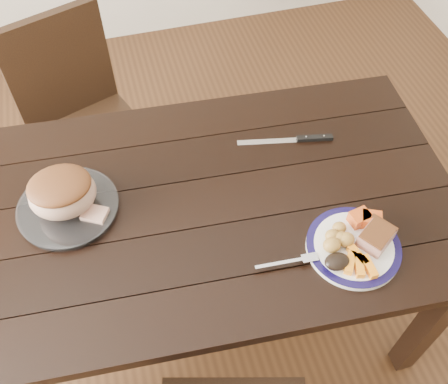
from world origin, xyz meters
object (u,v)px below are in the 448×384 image
object	(u,v)px
serving_platter	(69,208)
fork	(291,261)
chair_far	(81,115)
pork_slice	(376,237)
roast_joint	(63,194)
dining_table	(198,220)
dinner_plate	(353,247)
carving_knife	(303,139)

from	to	relation	value
serving_platter	fork	world-z (taller)	fork
chair_far	pork_slice	bearing A→B (deg)	107.02
chair_far	roast_joint	size ratio (longest dim) A/B	4.81
dining_table	chair_far	world-z (taller)	chair_far
dining_table	chair_far	distance (m)	0.81
dining_table	dinner_plate	size ratio (longest dim) A/B	6.24
chair_far	serving_platter	size ratio (longest dim) A/B	3.18
dinner_plate	fork	distance (m)	0.19
roast_joint	serving_platter	bearing A→B (deg)	0.00
dining_table	serving_platter	xyz separation A→B (m)	(-0.38, 0.08, 0.10)
dinner_plate	fork	xyz separation A→B (m)	(-0.19, -0.00, 0.01)
serving_platter	pork_slice	distance (m)	0.90
dining_table	roast_joint	size ratio (longest dim) A/B	8.60
serving_platter	dinner_plate	bearing A→B (deg)	-24.82
chair_far	roast_joint	world-z (taller)	chair_far
dining_table	pork_slice	xyz separation A→B (m)	(0.45, -0.28, 0.13)
chair_far	dinner_plate	size ratio (longest dim) A/B	3.49
fork	dining_table	bearing A→B (deg)	129.74
serving_platter	fork	xyz separation A→B (m)	(0.58, -0.35, 0.01)
dining_table	roast_joint	bearing A→B (deg)	168.47
pork_slice	chair_far	bearing A→B (deg)	127.28
pork_slice	carving_knife	distance (m)	0.44
chair_far	carving_knife	size ratio (longest dim) A/B	2.93
dinner_plate	carving_knife	bearing A→B (deg)	87.81
serving_platter	pork_slice	xyz separation A→B (m)	(0.82, -0.36, 0.03)
dinner_plate	serving_platter	xyz separation A→B (m)	(-0.76, 0.35, 0.00)
fork	carving_knife	xyz separation A→B (m)	(0.20, 0.44, -0.01)
serving_platter	roast_joint	size ratio (longest dim) A/B	1.51
dinner_plate	carving_knife	world-z (taller)	dinner_plate
pork_slice	carving_knife	xyz separation A→B (m)	(-0.04, 0.44, -0.04)
dinner_plate	serving_platter	bearing A→B (deg)	155.18
dining_table	carving_knife	size ratio (longest dim) A/B	5.23
carving_knife	roast_joint	bearing A→B (deg)	-162.40
serving_platter	carving_knife	bearing A→B (deg)	5.97
pork_slice	roast_joint	xyz separation A→B (m)	(-0.82, 0.36, 0.04)
chair_far	dinner_plate	world-z (taller)	chair_far
dining_table	fork	xyz separation A→B (m)	(0.20, -0.28, 0.11)
carving_knife	pork_slice	bearing A→B (deg)	-72.83
dining_table	pork_slice	distance (m)	0.54
roast_joint	carving_knife	xyz separation A→B (m)	(0.78, 0.08, -0.07)
dining_table	fork	size ratio (longest dim) A/B	9.32
chair_far	roast_joint	distance (m)	0.73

